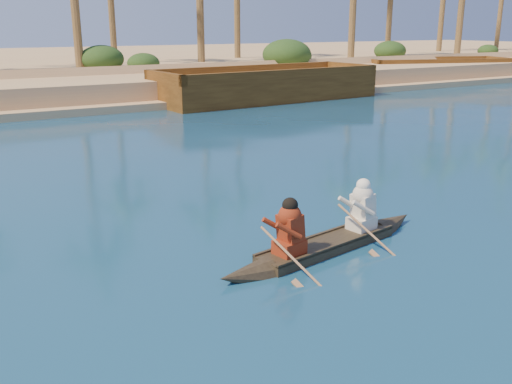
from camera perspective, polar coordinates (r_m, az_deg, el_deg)
sandy_embankment at (r=53.16m, az=-15.85°, el=12.00°), size 150.00×51.00×1.50m
shrub_cluster at (r=38.55m, az=-9.56°, el=11.96°), size 100.00×6.00×2.40m
canoe at (r=10.62m, az=7.15°, el=-4.41°), size 5.03×1.45×1.37m
barge_mid at (r=32.05m, az=1.06°, el=10.49°), size 12.82×4.91×2.10m
barge_right at (r=47.02m, az=17.52°, el=11.53°), size 11.83×7.09×1.87m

